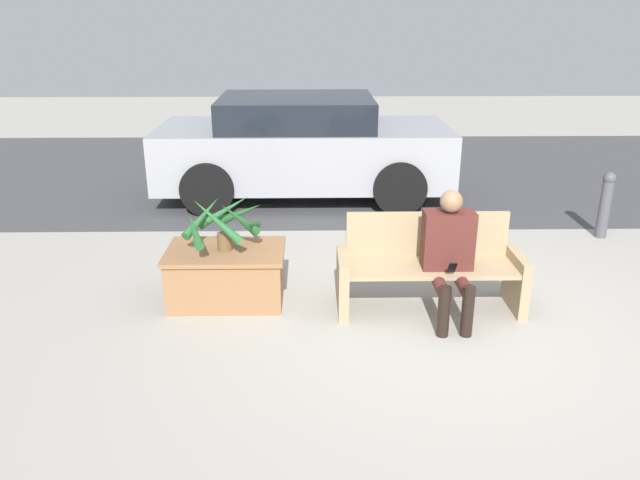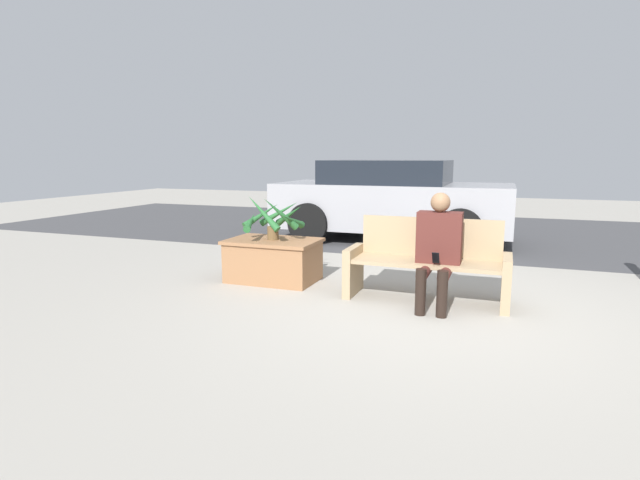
% 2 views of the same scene
% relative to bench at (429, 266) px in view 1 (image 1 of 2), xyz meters
% --- Properties ---
extents(ground_plane, '(30.00, 30.00, 0.00)m').
position_rel_bench_xyz_m(ground_plane, '(0.05, -0.40, -0.40)').
color(ground_plane, '#9E998E').
extents(road_surface, '(20.00, 6.00, 0.01)m').
position_rel_bench_xyz_m(road_surface, '(0.05, 5.10, -0.39)').
color(road_surface, '#424244').
rests_on(road_surface, ground_plane).
extents(bench, '(1.69, 0.55, 0.86)m').
position_rel_bench_xyz_m(bench, '(0.00, 0.00, 0.00)').
color(bench, tan).
rests_on(bench, ground_plane).
extents(person_seated, '(0.45, 0.63, 1.15)m').
position_rel_bench_xyz_m(person_seated, '(0.13, -0.19, 0.23)').
color(person_seated, '#51231E').
rests_on(person_seated, ground_plane).
extents(planter_box, '(1.10, 0.73, 0.51)m').
position_rel_bench_xyz_m(planter_box, '(-1.88, 0.16, -0.12)').
color(planter_box, '#936642').
rests_on(planter_box, ground_plane).
extents(potted_plant, '(0.76, 0.75, 0.57)m').
position_rel_bench_xyz_m(potted_plant, '(-1.88, 0.17, 0.39)').
color(potted_plant, brown).
rests_on(potted_plant, planter_box).
extents(parked_car, '(4.14, 1.98, 1.45)m').
position_rel_bench_xyz_m(parked_car, '(-1.19, 3.66, 0.34)').
color(parked_car, '#99999E').
rests_on(parked_car, ground_plane).
extents(bollard_post, '(0.15, 0.15, 0.81)m').
position_rel_bench_xyz_m(bollard_post, '(2.44, 1.82, 0.03)').
color(bollard_post, '#4C4C51').
rests_on(bollard_post, ground_plane).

